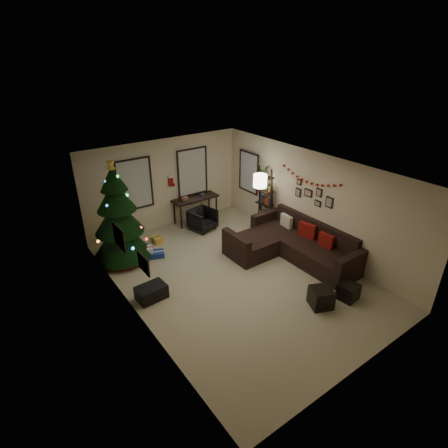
% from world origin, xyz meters
% --- Properties ---
extents(floor, '(7.00, 7.00, 0.00)m').
position_xyz_m(floor, '(0.00, 0.00, 0.00)').
color(floor, tan).
rests_on(floor, ground).
extents(ceiling, '(7.00, 7.00, 0.00)m').
position_xyz_m(ceiling, '(0.00, 0.00, 2.70)').
color(ceiling, white).
rests_on(ceiling, floor).
extents(wall_back, '(5.00, 0.00, 5.00)m').
position_xyz_m(wall_back, '(0.00, 3.50, 1.35)').
color(wall_back, beige).
rests_on(wall_back, floor).
extents(wall_front, '(5.00, 0.00, 5.00)m').
position_xyz_m(wall_front, '(0.00, -3.50, 1.35)').
color(wall_front, beige).
rests_on(wall_front, floor).
extents(wall_left, '(0.00, 7.00, 7.00)m').
position_xyz_m(wall_left, '(-2.50, 0.00, 1.35)').
color(wall_left, beige).
rests_on(wall_left, floor).
extents(wall_right, '(0.00, 7.00, 7.00)m').
position_xyz_m(wall_right, '(2.50, 0.00, 1.35)').
color(wall_right, beige).
rests_on(wall_right, floor).
extents(window_back_left, '(1.05, 0.06, 1.50)m').
position_xyz_m(window_back_left, '(-0.95, 3.47, 1.55)').
color(window_back_left, '#728CB2').
rests_on(window_back_left, wall_back).
extents(window_back_right, '(1.05, 0.06, 1.50)m').
position_xyz_m(window_back_right, '(0.95, 3.47, 1.55)').
color(window_back_right, '#728CB2').
rests_on(window_back_right, wall_back).
extents(window_right_wall, '(0.06, 0.90, 1.30)m').
position_xyz_m(window_right_wall, '(2.47, 2.55, 1.50)').
color(window_right_wall, '#728CB2').
rests_on(window_right_wall, wall_right).
extents(christmas_tree, '(1.48, 1.48, 2.76)m').
position_xyz_m(christmas_tree, '(-1.90, 2.34, 1.14)').
color(christmas_tree, black).
rests_on(christmas_tree, floor).
extents(presents, '(1.43, 1.01, 0.30)m').
position_xyz_m(presents, '(-1.36, 2.12, 0.11)').
color(presents, gold).
rests_on(presents, floor).
extents(sofa, '(2.18, 3.15, 0.94)m').
position_xyz_m(sofa, '(1.80, -0.10, 0.31)').
color(sofa, black).
rests_on(sofa, floor).
extents(pillow_red_a, '(0.13, 0.41, 0.41)m').
position_xyz_m(pillow_red_a, '(2.21, -0.87, 0.64)').
color(pillow_red_a, maroon).
rests_on(pillow_red_a, sofa).
extents(pillow_red_b, '(0.23, 0.50, 0.48)m').
position_xyz_m(pillow_red_b, '(2.21, -0.23, 0.64)').
color(pillow_red_b, maroon).
rests_on(pillow_red_b, sofa).
extents(pillow_cream, '(0.15, 0.41, 0.40)m').
position_xyz_m(pillow_cream, '(2.21, 0.54, 0.63)').
color(pillow_cream, beige).
rests_on(pillow_cream, sofa).
extents(ottoman_near, '(0.59, 0.59, 0.43)m').
position_xyz_m(ottoman_near, '(0.82, -1.97, 0.21)').
color(ottoman_near, black).
rests_on(ottoman_near, floor).
extents(ottoman_far, '(0.44, 0.44, 0.37)m').
position_xyz_m(ottoman_far, '(1.50, -2.16, 0.19)').
color(ottoman_far, black).
rests_on(ottoman_far, floor).
extents(desk, '(1.48, 0.53, 0.80)m').
position_xyz_m(desk, '(0.88, 3.22, 0.70)').
color(desk, black).
rests_on(desk, floor).
extents(desk_chair, '(0.76, 0.73, 0.66)m').
position_xyz_m(desk_chair, '(0.71, 2.57, 0.33)').
color(desk_chair, black).
rests_on(desk_chair, floor).
extents(bookshelf, '(0.30, 0.57, 1.96)m').
position_xyz_m(bookshelf, '(2.30, 1.55, 0.95)').
color(bookshelf, black).
rests_on(bookshelf, floor).
extents(potted_plant, '(0.56, 0.55, 0.47)m').
position_xyz_m(potted_plant, '(2.30, 1.69, 1.80)').
color(potted_plant, '#4C4C4C').
rests_on(potted_plant, bookshelf).
extents(floor_lamp, '(0.39, 0.39, 1.83)m').
position_xyz_m(floor_lamp, '(1.95, 1.43, 1.52)').
color(floor_lamp, black).
rests_on(floor_lamp, floor).
extents(art_map, '(0.04, 0.60, 0.50)m').
position_xyz_m(art_map, '(-2.48, 0.67, 1.57)').
color(art_map, black).
rests_on(art_map, wall_left).
extents(art_abstract, '(0.04, 0.45, 0.35)m').
position_xyz_m(art_abstract, '(-2.48, -0.51, 1.54)').
color(art_abstract, black).
rests_on(art_abstract, wall_left).
extents(gallery, '(0.03, 1.25, 0.54)m').
position_xyz_m(gallery, '(2.48, -0.07, 1.57)').
color(gallery, black).
rests_on(gallery, wall_right).
extents(garland, '(0.08, 1.90, 0.30)m').
position_xyz_m(garland, '(2.45, 0.08, 1.99)').
color(garland, '#A5140C').
rests_on(garland, wall_right).
extents(stocking_left, '(0.20, 0.05, 0.36)m').
position_xyz_m(stocking_left, '(-0.14, 3.57, 1.52)').
color(stocking_left, '#990F0C').
rests_on(stocking_left, wall_back).
extents(stocking_right, '(0.20, 0.05, 0.36)m').
position_xyz_m(stocking_right, '(0.19, 3.45, 1.43)').
color(stocking_right, '#990F0C').
rests_on(stocking_right, wall_back).
extents(storage_bin, '(0.67, 0.47, 0.32)m').
position_xyz_m(storage_bin, '(-2.03, 0.39, 0.16)').
color(storage_bin, black).
rests_on(storage_bin, floor).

